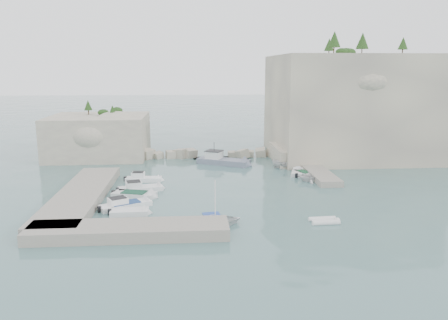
{
  "coord_description": "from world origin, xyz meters",
  "views": [
    {
      "loc": [
        -4.22,
        -50.21,
        14.92
      ],
      "look_at": [
        0.0,
        6.0,
        3.0
      ],
      "focal_mm": 35.0,
      "sensor_mm": 36.0,
      "label": 1
    }
  ],
  "objects": [
    {
      "name": "breakwater",
      "position": [
        -1.0,
        22.0,
        0.7
      ],
      "size": [
        28.0,
        3.0,
        1.4
      ],
      "primitive_type": "cube",
      "color": "beige",
      "rests_on": "ground"
    },
    {
      "name": "cliff_terrace",
      "position": [
        13.0,
        18.0,
        1.25
      ],
      "size": [
        8.0,
        10.0,
        2.5
      ],
      "primitive_type": "cube",
      "color": "beige",
      "rests_on": "ground"
    },
    {
      "name": "quay_west",
      "position": [
        -17.0,
        -1.0,
        0.55
      ],
      "size": [
        5.0,
        24.0,
        1.1
      ],
      "primitive_type": "cube",
      "color": "#9E9689",
      "rests_on": "ground"
    },
    {
      "name": "inflatable_dinghy",
      "position": [
        8.66,
        -10.31,
        0.0
      ],
      "size": [
        3.1,
        1.62,
        0.44
      ],
      "primitive_type": null,
      "rotation": [
        0.0,
        0.0,
        0.05
      ],
      "color": "silver",
      "rests_on": "ground"
    },
    {
      "name": "outcrop_west",
      "position": [
        -20.0,
        25.0,
        3.5
      ],
      "size": [
        16.0,
        14.0,
        7.0
      ],
      "primitive_type": "cube",
      "color": "beige",
      "rests_on": "ground"
    },
    {
      "name": "cliff_east",
      "position": [
        23.0,
        23.0,
        8.5
      ],
      "size": [
        26.0,
        22.0,
        17.0
      ],
      "primitive_type": "cube",
      "color": "beige",
      "rests_on": "ground"
    },
    {
      "name": "ground",
      "position": [
        0.0,
        0.0,
        0.0
      ],
      "size": [
        400.0,
        400.0,
        0.0
      ],
      "primitive_type": "plane",
      "color": "slate",
      "rests_on": "ground"
    },
    {
      "name": "motorboat_c",
      "position": [
        -11.09,
        -0.05,
        0.0
      ],
      "size": [
        5.94,
        3.53,
        0.7
      ],
      "primitive_type": null,
      "rotation": [
        0.0,
        0.0,
        -0.29
      ],
      "color": "silver",
      "rests_on": "ground"
    },
    {
      "name": "motorboat_e",
      "position": [
        -10.77,
        -6.45,
        0.0
      ],
      "size": [
        4.31,
        1.85,
        0.7
      ],
      "primitive_type": null,
      "rotation": [
        0.0,
        0.0,
        0.03
      ],
      "color": "white",
      "rests_on": "ground"
    },
    {
      "name": "tender_east_c",
      "position": [
        10.83,
        9.54,
        0.0
      ],
      "size": [
        2.82,
        4.86,
        0.7
      ],
      "primitive_type": null,
      "rotation": [
        0.0,
        0.0,
        1.26
      ],
      "color": "silver",
      "rests_on": "ground"
    },
    {
      "name": "work_boat",
      "position": [
        0.77,
        16.96,
        0.0
      ],
      "size": [
        9.32,
        6.61,
        2.2
      ],
      "primitive_type": null,
      "rotation": [
        0.0,
        0.0,
        -0.48
      ],
      "color": "slate",
      "rests_on": "ground"
    },
    {
      "name": "ledge_east",
      "position": [
        13.5,
        10.0,
        0.4
      ],
      "size": [
        3.0,
        16.0,
        0.8
      ],
      "primitive_type": "cube",
      "color": "#9E9689",
      "rests_on": "ground"
    },
    {
      "name": "tender_east_b",
      "position": [
        11.58,
        8.68,
        0.0
      ],
      "size": [
        2.67,
        4.1,
        0.7
      ],
      "primitive_type": null,
      "rotation": [
        0.0,
        0.0,
        1.95
      ],
      "color": "silver",
      "rests_on": "ground"
    },
    {
      "name": "tender_east_a",
      "position": [
        11.47,
        5.48,
        0.0
      ],
      "size": [
        3.46,
        3.09,
        1.65
      ],
      "primitive_type": "imported",
      "rotation": [
        0.0,
        0.0,
        1.44
      ],
      "color": "silver",
      "rests_on": "ground"
    },
    {
      "name": "quay_south",
      "position": [
        -10.0,
        -12.5,
        0.55
      ],
      "size": [
        18.0,
        4.0,
        1.1
      ],
      "primitive_type": "cube",
      "color": "#9E9689",
      "rests_on": "ground"
    },
    {
      "name": "vegetation",
      "position": [
        17.83,
        24.4,
        17.93
      ],
      "size": [
        53.48,
        13.88,
        13.4
      ],
      "color": "#1E4219",
      "rests_on": "ground"
    },
    {
      "name": "rowboat",
      "position": [
        -2.07,
        -10.17,
        0.0
      ],
      "size": [
        5.68,
        4.48,
        1.06
      ],
      "primitive_type": "imported",
      "rotation": [
        0.0,
        0.0,
        1.74
      ],
      "color": "white",
      "rests_on": "ground"
    },
    {
      "name": "motorboat_a",
      "position": [
        -10.74,
        7.19,
        0.0
      ],
      "size": [
        5.3,
        1.81,
        1.4
      ],
      "primitive_type": null,
      "rotation": [
        0.0,
        0.0,
        -0.05
      ],
      "color": "white",
      "rests_on": "ground"
    },
    {
      "name": "motorboat_b",
      "position": [
        -10.64,
        2.48,
        0.0
      ],
      "size": [
        6.17,
        3.34,
        1.4
      ],
      "primitive_type": null,
      "rotation": [
        0.0,
        0.0,
        0.25
      ],
      "color": "white",
      "rests_on": "ground"
    },
    {
      "name": "motorboat_d",
      "position": [
        -11.51,
        -4.15,
        0.0
      ],
      "size": [
        6.21,
        4.45,
        1.4
      ],
      "primitive_type": null,
      "rotation": [
        0.0,
        0.0,
        0.49
      ],
      "color": "white",
      "rests_on": "ground"
    },
    {
      "name": "tender_east_d",
      "position": [
        9.95,
        13.51,
        0.0
      ],
      "size": [
        4.31,
        2.27,
        1.58
      ],
      "primitive_type": "imported",
      "rotation": [
        0.0,
        0.0,
        1.38
      ],
      "color": "silver",
      "rests_on": "ground"
    },
    {
      "name": "rowboat_mast",
      "position": [
        -2.07,
        -10.17,
        2.63
      ],
      "size": [
        0.1,
        0.1,
        4.2
      ],
      "primitive_type": "cylinder",
      "color": "white",
      "rests_on": "rowboat"
    }
  ]
}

